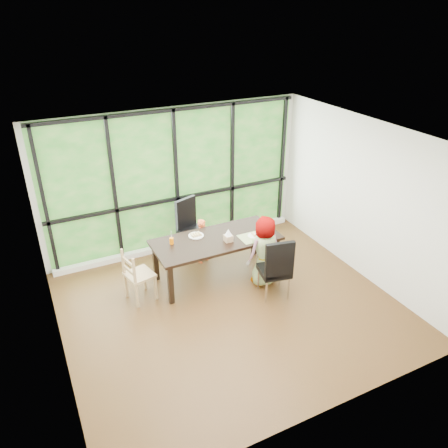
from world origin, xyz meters
The scene contains 23 objects.
ground centered at (0.00, 0.00, 0.00)m, with size 5.00×5.00×0.00m, color black.
back_wall centered at (0.00, 2.25, 1.35)m, with size 5.00×5.00×0.00m, color silver.
foliage_backdrop centered at (0.00, 2.23, 1.35)m, with size 4.80×0.02×2.65m, color #175417.
window_mullions centered at (0.00, 2.19, 1.35)m, with size 4.80×0.06×2.65m, color black, non-canonical shape.
window_sill centered at (0.00, 2.15, 0.05)m, with size 4.80×0.12×0.10m, color silver.
dining_table centered at (0.18, 0.88, 0.38)m, with size 2.13×0.94×0.75m, color black.
chair_window_leather centered at (0.13, 1.77, 0.54)m, with size 0.46×0.46×1.08m, color black.
chair_interior_leather centered at (0.78, -0.01, 0.54)m, with size 0.46×0.46×1.08m, color black.
chair_end_beech centered at (-1.18, 0.85, 0.45)m, with size 0.42×0.40×0.90m, color #A18255.
child_toddler centered at (0.18, 1.45, 0.43)m, with size 0.31×0.20×0.85m, color #FD652F.
child_older centered at (0.81, 0.35, 0.62)m, with size 0.60×0.39×1.24m, color gray.
placemat centered at (0.77, 0.64, 0.75)m, with size 0.48×0.35×0.01m, color tan.
plate_far centered at (-0.09, 1.11, 0.76)m, with size 0.26×0.26×0.02m, color white.
plate_near centered at (0.79, 0.68, 0.76)m, with size 0.20×0.20×0.01m, color white.
orange_cup centered at (-0.55, 1.05, 0.80)m, with size 0.07×0.07×0.11m, color #FF7500.
green_cup centered at (1.05, 0.63, 0.82)m, with size 0.09×0.09×0.14m, color green.
white_mug centered at (1.17, 0.94, 0.79)m, with size 0.08×0.08×0.08m, color white.
tissue_box centered at (0.33, 0.71, 0.81)m, with size 0.13×0.13×0.11m, color tan.
crepe_rolls_far centered at (-0.09, 1.11, 0.78)m, with size 0.20×0.12×0.04m, color tan, non-canonical shape.
crepe_rolls_near centered at (0.79, 0.68, 0.78)m, with size 0.05×0.12×0.04m, color tan, non-canonical shape.
straw_white centered at (-0.55, 1.05, 0.90)m, with size 0.01×0.01×0.20m, color white.
straw_pink centered at (1.05, 0.63, 0.93)m, with size 0.01×0.01×0.20m, color pink.
tissue centered at (0.33, 0.71, 0.92)m, with size 0.12×0.12×0.11m, color white.
Camera 1 is at (-2.53, -4.92, 4.33)m, focal length 35.03 mm.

